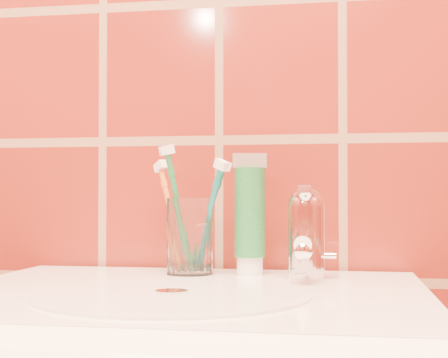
# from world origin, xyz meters

# --- Properties ---
(wall_back) EXTENTS (2.20, 0.02, 2.50)m
(wall_back) POSITION_xyz_m (0.00, 1.21, 1.25)
(wall_back) COLOR maroon
(wall_back) RESTS_ON floor
(glass_tumbler) EXTENTS (0.08, 0.08, 0.11)m
(glass_tumbler) POSITION_xyz_m (-0.03, 1.11, 0.90)
(glass_tumbler) COLOR white
(glass_tumbler) RESTS_ON pedestal_sink
(toothpaste_tube) EXTENTS (0.05, 0.04, 0.17)m
(toothpaste_tube) POSITION_xyz_m (0.06, 1.12, 0.93)
(toothpaste_tube) COLOR white
(toothpaste_tube) RESTS_ON pedestal_sink
(faucet) EXTENTS (0.05, 0.11, 0.12)m
(faucet) POSITION_xyz_m (0.14, 1.09, 0.91)
(faucet) COLOR white
(faucet) RESTS_ON pedestal_sink
(toothbrush_0) EXTENTS (0.10, 0.09, 0.19)m
(toothbrush_0) POSITION_xyz_m (-0.04, 1.10, 0.94)
(toothbrush_0) COLOR #1D703B
(toothbrush_0) RESTS_ON glass_tumbler
(toothbrush_1) EXTENTS (0.10, 0.09, 0.17)m
(toothbrush_1) POSITION_xyz_m (-0.00, 1.13, 0.93)
(toothbrush_1) COLOR #207B43
(toothbrush_1) RESTS_ON glass_tumbler
(toothbrush_2) EXTENTS (0.14, 0.14, 0.18)m
(toothbrush_2) POSITION_xyz_m (-0.05, 1.13, 0.93)
(toothbrush_2) COLOR #C55E22
(toothbrush_2) RESTS_ON glass_tumbler
(toothbrush_3) EXTENTS (0.13, 0.12, 0.17)m
(toothbrush_3) POSITION_xyz_m (0.00, 1.11, 0.93)
(toothbrush_3) COLOR #0D6F72
(toothbrush_3) RESTS_ON glass_tumbler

